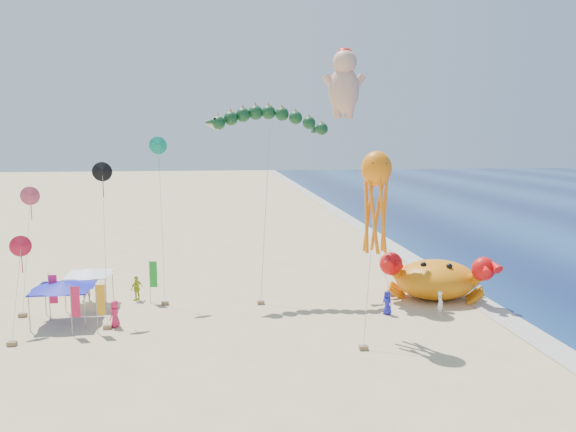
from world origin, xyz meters
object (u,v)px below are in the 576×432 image
Objects in this scene: crab_inflatable at (436,278)px; dragon_kite at (268,123)px; cherub_kite at (344,82)px; canopy_blue at (63,285)px; canopy_white at (89,272)px; octopus_kite at (376,194)px.

dragon_kite reaches higher than crab_inflatable.
dragon_kite is at bearing -176.67° from cherub_kite.
canopy_blue is 1.20× the size of canopy_white.
cherub_kite reaches higher than canopy_blue.
canopy_blue is (-19.67, -6.12, -13.60)m from cherub_kite.
cherub_kite is (5.86, 0.34, 3.17)m from dragon_kite.
canopy_blue is at bearing -162.72° from cherub_kite.
cherub_kite is at bearing 146.36° from crab_inflatable.
octopus_kite is at bearing -62.14° from dragon_kite.
canopy_blue is (-25.89, -1.98, 0.88)m from crab_inflatable.
cherub_kite is (-6.22, 4.14, 14.48)m from crab_inflatable.
octopus_kite is (5.46, -10.33, -4.34)m from dragon_kite.
octopus_kite is (-0.40, -10.67, -7.51)m from cherub_kite.
cherub_kite is at bearing 87.86° from octopus_kite.
crab_inflatable is at bearing -33.64° from cherub_kite.
octopus_kite is 3.44× the size of canopy_white.
crab_inflatable reaches higher than canopy_white.
canopy_blue is at bearing -175.62° from crab_inflatable.
cherub_kite reaches higher than crab_inflatable.
canopy_blue is 3.60m from canopy_white.
canopy_white is at bearing -170.04° from dragon_kite.
cherub_kite is 23.37m from canopy_white.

